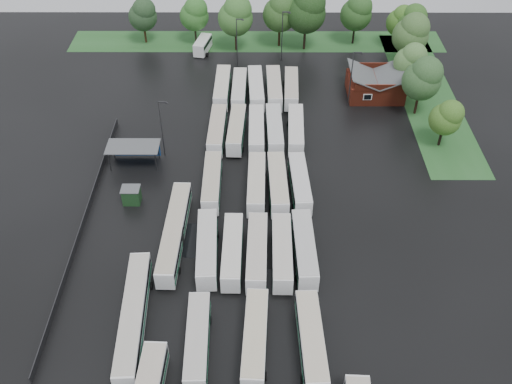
{
  "coord_description": "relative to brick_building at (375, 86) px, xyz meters",
  "views": [
    {
      "loc": [
        2.16,
        -49.88,
        56.06
      ],
      "look_at": [
        2.0,
        12.0,
        2.5
      ],
      "focal_mm": 40.0,
      "sensor_mm": 36.0,
      "label": 1
    }
  ],
  "objects": [
    {
      "name": "bus_r2c0",
      "position": [
        -28.35,
        -41.26,
        -0.0
      ],
      "size": [
        3.16,
        12.27,
        3.39
      ],
      "rotation": [
        0.0,
        0.0,
        0.05
      ],
      "color": "white",
      "rests_on": "ground"
    },
    {
      "name": "tree_north_6",
      "position": [
        7.81,
        19.27,
        4.16
      ],
      "size": [
        5.65,
        5.65,
        9.37
      ],
      "color": "black",
      "rests_on": "ground"
    },
    {
      "name": "bus_r4c0",
      "position": [
        -28.51,
        -14.26,
        -0.04
      ],
      "size": [
        2.81,
        11.97,
        3.32
      ],
      "rotation": [
        0.0,
        0.0,
        -0.02
      ],
      "color": "white",
      "rests_on": "ground"
    },
    {
      "name": "bus_r3c0",
      "position": [
        -28.55,
        -27.76,
        -0.06
      ],
      "size": [
        2.62,
        11.83,
        3.29
      ],
      "rotation": [
        0.0,
        0.0,
        0.01
      ],
      "color": "white",
      "rests_on": "ground"
    },
    {
      "name": "wash_shed",
      "position": [
        -41.2,
        -20.74,
        1.12
      ],
      "size": [
        8.2,
        4.2,
        3.58
      ],
      "color": "#2D2D30",
      "rests_on": "ground"
    },
    {
      "name": "bus_r4c1",
      "position": [
        -25.3,
        -14.02,
        -0.07
      ],
      "size": [
        3.08,
        11.84,
        3.26
      ],
      "rotation": [
        0.0,
        0.0,
        -0.05
      ],
      "color": "white",
      "rests_on": "ground"
    },
    {
      "name": "tree_north_2",
      "position": [
        -26.16,
        18.0,
        5.77
      ],
      "size": [
        7.17,
        7.17,
        11.87
      ],
      "color": "black",
      "rests_on": "ground"
    },
    {
      "name": "ground",
      "position": [
        -24.0,
        -42.77,
        -1.87
      ],
      "size": [
        160.0,
        160.0,
        0.0
      ],
      "primitive_type": "plane",
      "color": "black",
      "rests_on": "ground"
    },
    {
      "name": "tree_east_3",
      "position": [
        7.9,
        10.27,
        5.61
      ],
      "size": [
        7.01,
        7.01,
        11.61
      ],
      "color": "black",
      "rests_on": "ground"
    },
    {
      "name": "artic_bus_west_b",
      "position": [
        -32.96,
        -38.27,
        -0.05
      ],
      "size": [
        3.03,
        17.7,
        3.27
      ],
      "rotation": [
        0.0,
        0.0,
        -0.03
      ],
      "color": "white",
      "rests_on": "ground"
    },
    {
      "name": "tree_north_1",
      "position": [
        -34.93,
        21.46,
        4.62
      ],
      "size": [
        6.09,
        6.09,
        10.08
      ],
      "color": "black",
      "rests_on": "ground"
    },
    {
      "name": "bus_r4c2",
      "position": [
        -21.98,
        -14.29,
        -0.06
      ],
      "size": [
        2.56,
        11.83,
        3.29
      ],
      "rotation": [
        0.0,
        0.0,
        0.0
      ],
      "color": "white",
      "rests_on": "ground"
    },
    {
      "name": "west_fence",
      "position": [
        -46.2,
        -34.77,
        -1.27
      ],
      "size": [
        0.1,
        50.0,
        1.2
      ],
      "primitive_type": "cube",
      "color": "#2D2D30",
      "rests_on": "ground"
    },
    {
      "name": "grass_strip_north",
      "position": [
        -22.0,
        22.03,
        -1.86
      ],
      "size": [
        80.0,
        10.0,
        0.01
      ],
      "primitive_type": "cube",
      "color": "#255825",
      "rests_on": "ground"
    },
    {
      "name": "bus_r2c3",
      "position": [
        -18.6,
        -41.9,
        -0.04
      ],
      "size": [
        2.66,
        11.93,
        3.31
      ],
      "rotation": [
        0.0,
        0.0,
        -0.01
      ],
      "color": "white",
      "rests_on": "ground"
    },
    {
      "name": "puddle_2",
      "position": [
        -30.61,
        -37.97,
        -1.86
      ],
      "size": [
        6.72,
        6.72,
        0.01
      ],
      "primitive_type": "cylinder",
      "color": "black",
      "rests_on": "ground"
    },
    {
      "name": "bus_r2c2",
      "position": [
        -21.84,
        -41.91,
        -0.02
      ],
      "size": [
        2.86,
        12.14,
        3.36
      ],
      "rotation": [
        0.0,
        0.0,
        -0.02
      ],
      "color": "white",
      "rests_on": "ground"
    },
    {
      "name": "bus_r1c2",
      "position": [
        -22.04,
        -55.11,
        -0.02
      ],
      "size": [
        3.13,
        12.14,
        3.35
      ],
      "rotation": [
        0.0,
        0.0,
        -0.05
      ],
      "color": "white",
      "rests_on": "ground"
    },
    {
      "name": "bus_r5c0",
      "position": [
        -28.31,
        -0.55,
        -0.0
      ],
      "size": [
        2.76,
        12.21,
        3.39
      ],
      "rotation": [
        0.0,
        0.0,
        -0.01
      ],
      "color": "white",
      "rests_on": "ground"
    },
    {
      "name": "tree_east_4",
      "position": [
        9.62,
        17.87,
        4.7
      ],
      "size": [
        6.16,
        6.16,
        10.21
      ],
      "color": "#312013",
      "rests_on": "ground"
    },
    {
      "name": "bus_r1c0",
      "position": [
        -28.48,
        -55.38,
        -0.08
      ],
      "size": [
        2.79,
        11.71,
        3.24
      ],
      "rotation": [
        0.0,
        0.0,
        0.03
      ],
      "color": "white",
      "rests_on": "ground"
    },
    {
      "name": "lamp_post_nw",
      "position": [
        -36.68,
        -18.77,
        4.02
      ],
      "size": [
        1.56,
        0.3,
        10.13
      ],
      "color": "#2D2D30",
      "rests_on": "ground"
    },
    {
      "name": "grass_strip_east",
      "position": [
        10.0,
        0.03,
        -1.86
      ],
      "size": [
        10.0,
        50.0,
        0.01
      ],
      "primitive_type": "cube",
      "color": "#255825",
      "rests_on": "ground"
    },
    {
      "name": "puddle_3",
      "position": [
        -20.78,
        -45.28,
        -1.86
      ],
      "size": [
        4.35,
        4.35,
        0.01
      ],
      "primitive_type": "cylinder",
      "color": "black",
      "rests_on": "ground"
    },
    {
      "name": "bus_r2c4",
      "position": [
        -15.65,
        -41.31,
        -0.01
      ],
      "size": [
        2.91,
        12.2,
        3.38
      ],
      "rotation": [
        0.0,
        0.0,
        0.03
      ],
      "color": "white",
      "rests_on": "ground"
    },
    {
      "name": "tree_north_4",
      "position": [
        -11.77,
        18.46,
        6.71
      ],
      "size": [
        8.04,
        8.04,
        13.32
      ],
      "color": "black",
      "rests_on": "ground"
    },
    {
      "name": "bus_r5c2",
      "position": [
        -22.1,
        -0.85,
        0.01
      ],
      "size": [
        3.13,
        12.37,
        3.42
      ],
      "rotation": [
        0.0,
        0.0,
        0.04
      ],
      "color": "white",
      "rests_on": "ground"
    },
    {
      "name": "tree_east_1",
      "position": [
        6.53,
        -6.32,
        5.29
      ],
      "size": [
        6.72,
        6.72,
        11.13
      ],
      "color": "black",
      "rests_on": "ground"
    },
    {
      "name": "tree_north_0",
      "position": [
        -45.71,
        21.46,
        4.48
      ],
      "size": [
        5.96,
        5.96,
        9.87
      ],
      "color": "#3C2313",
      "rests_on": "ground"
    },
    {
      "name": "bus_r3c4",
      "position": [
        -15.53,
        -27.93,
        -0.07
      ],
      "size": [
        3.04,
        11.85,
        3.27
      ],
      "rotation": [
        0.0,
        0.0,
        0.05
      ],
      "color": "white",
      "rests_on": "ground"
    },
    {
      "name": "bus_r4c3",
      "position": [
        -18.97,
        -14.05,
        -0.04
      ],
      "size": [
        2.83,
        12.01,
        3.33
      ],
      "rotation": [
        0.0,
        0.0,
        0.02
      ],
      "color": "white",
      "rests_on": "ground"
    },
    {
      "name": "tree_north_5",
      "position": [
        -1.16,
        21.12,
        5.16
      ],
      "size": [
        6.59,
        6.59,
        10.91
      ],
      "color": "black",
      "rests_on": "ground"
    },
    {
      "name": "tree_east_0",
      "position": [
        8.52,
        -15.93,
        3.68
      ],
      "size": [
        5.23,
        5.21,
        8.63
      ],
      "color": "black",
      "rests_on": "ground"
    },
    {
      "name": "artic_bus_west_c",
      "position": [
        -36.18,
        -52.14,
        -0.05
      ],
      "size": [
        3.41,
        17.78,
        3.28
      ],
      "rotation": [
        0.0,
        0.0,
        0.05
      ],
      "color": "white",
      "rests_on": "ground"
    },
    {
      "name": "bus_r1c4",
      "position": [
        -15.77,
        -55.46,
        0.0
      ],
      "size": [
        3.03,
        12.29,
        3.4
      ],
      "rotation": [
        0.0,
        0.0,
        0.04
      ],
      "color": "white",
      "rests_on": "ground"
    },
    {
      "name": "utility_hut",
      "position": [
        -40.2,
        -30.17,
        -0.55
      ],
      "size": [
        2.7,
        2.2,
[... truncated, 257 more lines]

